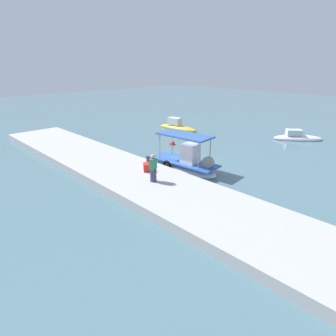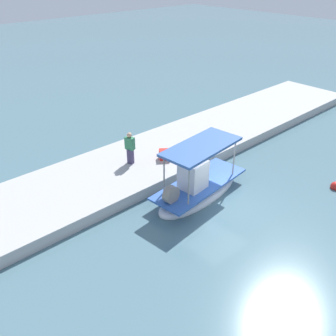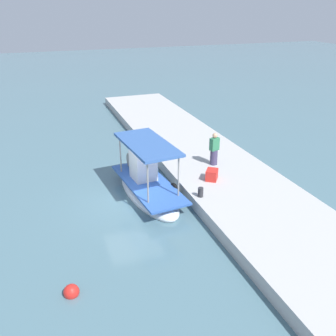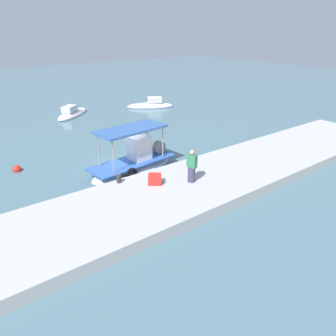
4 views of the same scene
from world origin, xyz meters
The scene contains 7 objects.
ground_plane centered at (0.00, 0.00, 0.00)m, with size 120.00×120.00×0.00m, color slate.
dock_quay centered at (0.00, -4.90, 0.28)m, with size 36.00×5.06×0.57m, color #B4B3B2.
main_fishing_boat centered at (0.31, -0.89, 0.48)m, with size 5.56×2.39×3.00m.
fisherman_near_bollard centered at (1.32, -4.84, 1.35)m, with size 0.48×0.55×1.73m.
mooring_bollard centered at (-1.69, -2.72, 0.78)m, with size 0.24×0.24×0.43m, color #2D2D33.
cargo_crate centered at (-0.32, -3.93, 0.82)m, with size 0.65×0.52×0.51m, color red.
marker_buoy centered at (-5.20, 3.29, 0.10)m, with size 0.50×0.50×0.50m.
Camera 3 is at (-14.63, 3.50, 8.37)m, focal length 39.50 mm.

